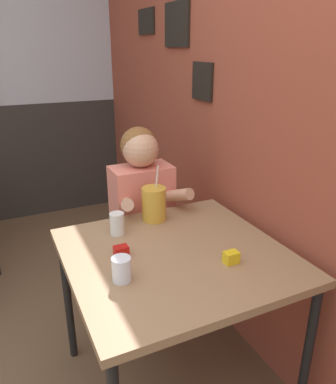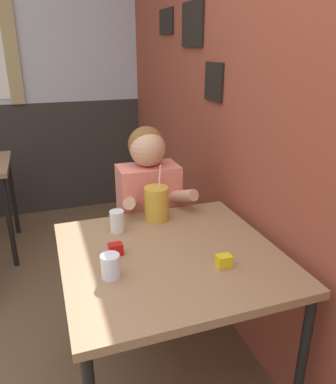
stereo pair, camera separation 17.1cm
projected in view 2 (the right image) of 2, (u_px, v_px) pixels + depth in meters
brick_wall_right at (193, 85)px, 2.50m from camera, size 0.08×4.75×2.70m
back_wall at (13, 75)px, 3.38m from camera, size 5.28×0.09×2.70m
main_table at (171, 266)px, 1.64m from camera, size 0.92×0.90×0.76m
person_seated at (149, 222)px, 2.21m from camera, size 0.42×0.40×1.19m
cocktail_pitcher at (156, 203)px, 1.90m from camera, size 0.12×0.12×0.29m
glass_near_pitcher at (110, 266)px, 1.43m from camera, size 0.07×0.07×0.10m
glass_center at (117, 221)px, 1.78m from camera, size 0.07×0.07×0.11m
condiment_ketchup at (116, 249)px, 1.59m from camera, size 0.06×0.04×0.05m
condiment_mustard at (224, 261)px, 1.51m from camera, size 0.06×0.04×0.05m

